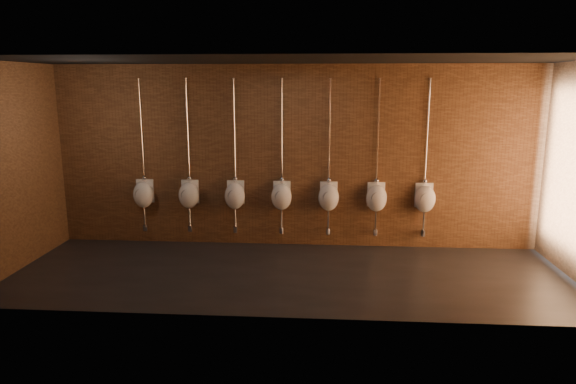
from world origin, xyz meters
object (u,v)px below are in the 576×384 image
Objects in this scene: urinal_1 at (189,194)px; urinal_4 at (329,196)px; urinal_6 at (425,198)px; urinal_3 at (281,196)px; urinal_0 at (143,194)px; urinal_2 at (235,195)px; urinal_5 at (376,197)px.

urinal_4 is (2.50, 0.00, 0.00)m from urinal_1.
urinal_6 is (4.16, 0.00, 0.00)m from urinal_1.
urinal_0 is at bearing 180.00° from urinal_3.
urinal_1 and urinal_2 have the same top height.
urinal_1 is at bearing 180.00° from urinal_4.
urinal_4 is at bearing 0.00° from urinal_3.
urinal_0 and urinal_3 have the same top height.
urinal_1 is 1.66m from urinal_3.
urinal_1 is 1.00× the size of urinal_4.
urinal_0 is 3.33m from urinal_4.
urinal_2 is at bearing 180.00° from urinal_6.
urinal_1 is at bearing 180.00° from urinal_5.
urinal_4 is (0.83, 0.00, 0.00)m from urinal_3.
urinal_3 and urinal_5 have the same top height.
urinal_2 is 1.66m from urinal_4.
urinal_0 is at bearing 180.00° from urinal_1.
urinal_3 and urinal_4 have the same top height.
urinal_6 is (4.99, 0.00, 0.00)m from urinal_0.
urinal_0 is 1.00× the size of urinal_1.
urinal_0 is 1.00× the size of urinal_3.
urinal_5 and urinal_6 have the same top height.
urinal_2 is 1.00× the size of urinal_5.
urinal_0 and urinal_5 have the same top height.
urinal_0 is 0.83m from urinal_1.
urinal_1 and urinal_5 have the same top height.
urinal_0 and urinal_6 have the same top height.
urinal_2 and urinal_4 have the same top height.
urinal_6 is at bearing 0.00° from urinal_1.
urinal_3 is at bearing 0.00° from urinal_1.
urinal_4 is 1.00× the size of urinal_6.
urinal_6 is at bearing 0.00° from urinal_5.
urinal_6 is at bearing 0.00° from urinal_2.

